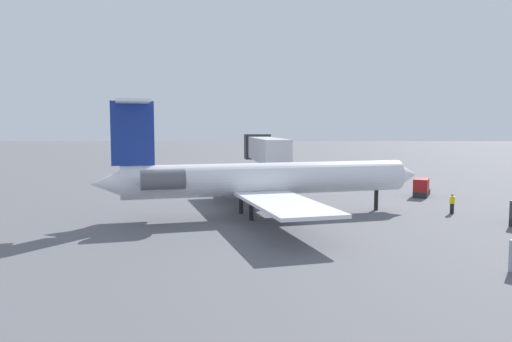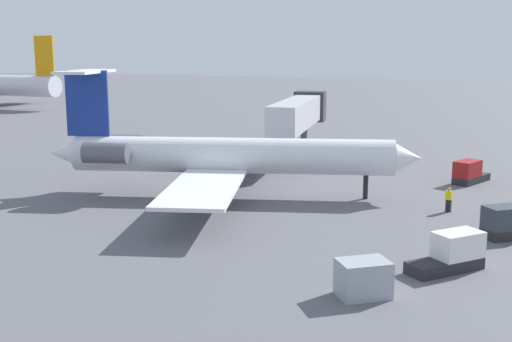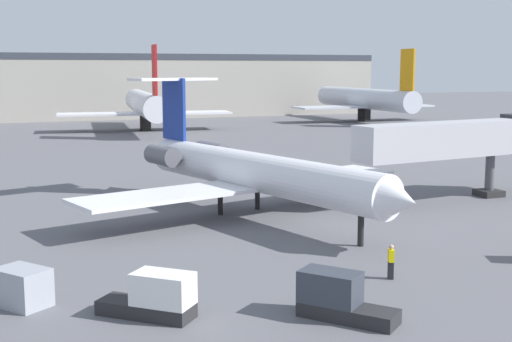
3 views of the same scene
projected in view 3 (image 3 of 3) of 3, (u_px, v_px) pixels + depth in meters
The scene contains 10 objects.
ground_plane at pixel (315, 232), 42.88m from camera, with size 400.00×400.00×0.10m, color #5B5B60.
regional_jet at pixel (248, 170), 47.36m from camera, with size 25.05×27.34×9.24m.
jet_bridge at pixel (466, 139), 52.66m from camera, with size 17.78×5.04×6.32m.
ground_crew_marshaller at pixel (391, 262), 33.09m from camera, with size 0.39×0.47×1.69m.
baggage_tug_lead at pixel (155, 298), 27.96m from camera, with size 3.89×3.74×1.90m.
baggage_tug_spare at pixel (338, 298), 27.90m from camera, with size 3.59×4.00×1.90m.
cargo_container_uld at pixel (22, 287), 29.32m from camera, with size 2.57×2.71×1.64m.
terminal_building at pixel (80, 86), 141.38m from camera, with size 123.72×21.97×12.81m.
parked_airliner_west_mid at pixel (145, 105), 110.68m from camera, with size 27.90×32.82×13.21m.
parked_airliner_centre at pixel (365, 99), 130.31m from camera, with size 27.44×32.61×13.20m.
Camera 3 is at (-18.80, -37.57, 10.02)m, focal length 48.64 mm.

